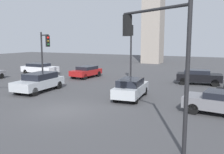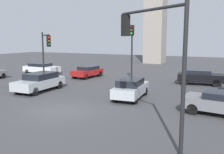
{
  "view_description": "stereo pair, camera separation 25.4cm",
  "coord_description": "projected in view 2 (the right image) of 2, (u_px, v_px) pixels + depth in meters",
  "views": [
    {
      "loc": [
        9.16,
        -11.92,
        4.31
      ],
      "look_at": [
        1.25,
        4.42,
        1.56
      ],
      "focal_mm": 40.11,
      "sensor_mm": 36.0,
      "label": 1
    },
    {
      "loc": [
        9.39,
        -11.81,
        4.31
      ],
      "look_at": [
        1.25,
        4.42,
        1.56
      ],
      "focal_mm": 40.11,
      "sensor_mm": 36.0,
      "label": 2
    }
  ],
  "objects": [
    {
      "name": "car_6",
      "position": [
        41.0,
        68.0,
        31.23
      ],
      "size": [
        4.48,
        2.0,
        1.33
      ],
      "rotation": [
        0.0,
        0.0,
        0.01
      ],
      "color": "silver",
      "rests_on": "ground_plane"
    },
    {
      "name": "traffic_light_3",
      "position": [
        152.0,
        44.0,
        10.33
      ],
      "size": [
        3.55,
        2.38,
        5.66
      ],
      "rotation": [
        0.0,
        0.0,
        2.57
      ],
      "color": "black",
      "rests_on": "ground_plane"
    },
    {
      "name": "car_0",
      "position": [
        224.0,
        103.0,
        14.18
      ],
      "size": [
        4.47,
        2.32,
        1.35
      ],
      "rotation": [
        0.0,
        0.0,
        3.03
      ],
      "color": "slate",
      "rests_on": "ground_plane"
    },
    {
      "name": "traffic_light_1",
      "position": [
        46.0,
        48.0,
        23.61
      ],
      "size": [
        2.35,
        1.75,
        5.0
      ],
      "rotation": [
        0.0,
        0.0,
        -0.63
      ],
      "color": "black",
      "rests_on": "ground_plane"
    },
    {
      "name": "ground_plane",
      "position": [
        61.0,
        111.0,
        15.25
      ],
      "size": [
        105.51,
        105.51,
        0.0
      ],
      "primitive_type": "plane",
      "color": "#424244"
    },
    {
      "name": "traffic_light_2",
      "position": [
        132.0,
        43.0,
        23.97
      ],
      "size": [
        0.32,
        0.46,
        5.64
      ],
      "rotation": [
        0.0,
        0.0,
        -1.59
      ],
      "color": "black",
      "rests_on": "ground_plane"
    },
    {
      "name": "car_7",
      "position": [
        131.0,
        88.0,
        18.2
      ],
      "size": [
        2.12,
        4.36,
        1.48
      ],
      "rotation": [
        0.0,
        0.0,
        1.67
      ],
      "color": "#ADB2B7",
      "rests_on": "ground_plane"
    },
    {
      "name": "car_2",
      "position": [
        40.0,
        82.0,
        20.87
      ],
      "size": [
        2.15,
        4.77,
        1.53
      ],
      "rotation": [
        0.0,
        0.0,
        -1.52
      ],
      "color": "#ADB2B7",
      "rests_on": "ground_plane"
    },
    {
      "name": "car_5",
      "position": [
        200.0,
        77.0,
        23.88
      ],
      "size": [
        4.28,
        2.32,
        1.4
      ],
      "rotation": [
        0.0,
        0.0,
        0.12
      ],
      "color": "black",
      "rests_on": "ground_plane"
    },
    {
      "name": "car_3",
      "position": [
        88.0,
        71.0,
        28.27
      ],
      "size": [
        2.12,
        4.05,
        1.28
      ],
      "rotation": [
        0.0,
        0.0,
        -1.66
      ],
      "color": "maroon",
      "rests_on": "ground_plane"
    }
  ]
}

